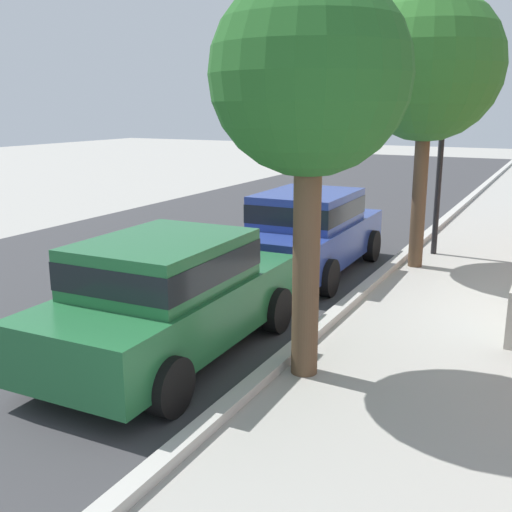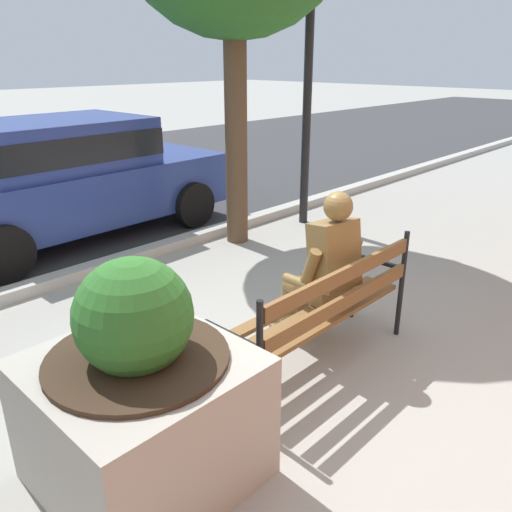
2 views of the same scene
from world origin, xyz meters
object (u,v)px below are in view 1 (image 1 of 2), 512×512
parked_car_green (169,293)px  lamp_post (442,134)px  parked_car_blue (309,229)px  street_tree_near_bench (310,79)px  street_tree_down_street (428,67)px

parked_car_green → lamp_post: lamp_post is taller
parked_car_green → parked_car_blue: 4.56m
street_tree_near_bench → parked_car_blue: (4.23, 1.69, -2.54)m
street_tree_down_street → parked_car_blue: bearing=129.2°
parked_car_green → street_tree_near_bench: bearing=-78.8°
parked_car_green → parked_car_blue: same height
lamp_post → street_tree_near_bench: bearing=178.7°
parked_car_blue → lamp_post: 3.65m
parked_car_blue → parked_car_green: bearing=180.0°
street_tree_near_bench → lamp_post: bearing=-1.3°
parked_car_blue → lamp_post: bearing=-34.8°
parked_car_green → lamp_post: size_ratio=1.06×
parked_car_blue → lamp_post: (2.65, -1.84, 1.71)m
lamp_post → parked_car_green: bearing=165.7°
street_tree_down_street → lamp_post: size_ratio=1.34×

